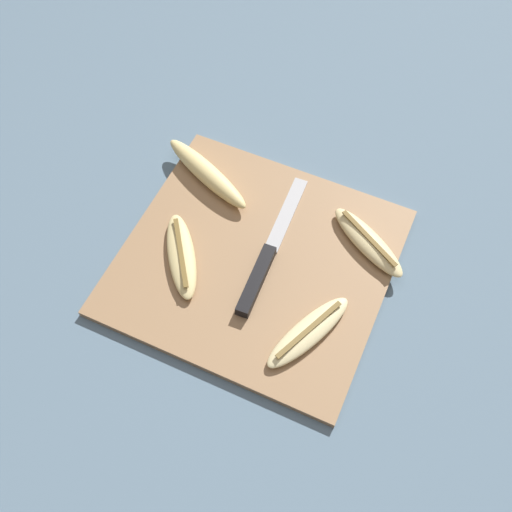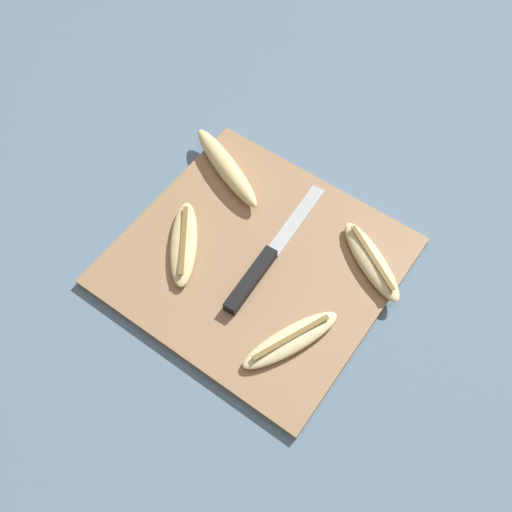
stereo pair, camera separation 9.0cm
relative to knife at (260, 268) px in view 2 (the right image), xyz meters
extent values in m
plane|color=slate|center=(-0.02, 0.01, -0.02)|extent=(4.00, 4.00, 0.00)
cube|color=#997551|center=(-0.02, 0.01, -0.01)|extent=(0.40, 0.38, 0.01)
cube|color=black|center=(0.00, -0.02, 0.00)|extent=(0.03, 0.12, 0.02)
cube|color=#B7BABF|center=(-0.01, 0.11, -0.01)|extent=(0.03, 0.15, 0.00)
ellipsoid|color=#DBC684|center=(-0.12, -0.03, 0.00)|extent=(0.12, 0.15, 0.02)
cube|color=brown|center=(-0.12, -0.03, 0.01)|extent=(0.08, 0.10, 0.00)
ellipsoid|color=beige|center=(0.10, -0.07, 0.00)|extent=(0.10, 0.16, 0.02)
cube|color=olive|center=(0.10, -0.07, 0.01)|extent=(0.06, 0.12, 0.00)
ellipsoid|color=beige|center=(0.13, 0.11, 0.00)|extent=(0.15, 0.11, 0.02)
cube|color=brown|center=(0.13, 0.11, 0.01)|extent=(0.11, 0.07, 0.00)
ellipsoid|color=#EDD689|center=(-0.15, 0.12, 0.01)|extent=(0.19, 0.11, 0.03)
camera|label=1|loc=(0.17, -0.41, 0.78)|focal=42.00mm
camera|label=2|loc=(0.25, -0.36, 0.78)|focal=42.00mm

